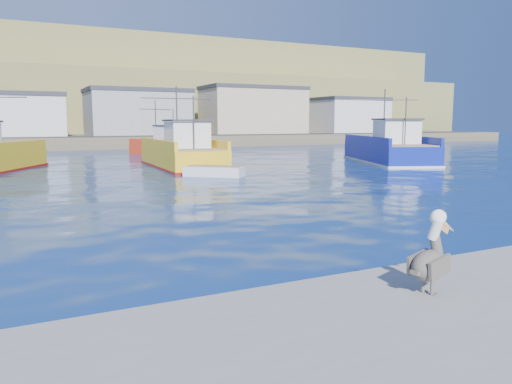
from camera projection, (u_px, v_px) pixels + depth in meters
ground at (348, 251)px, 14.22m from camera, size 260.00×260.00×0.00m
dock_bollards at (460, 254)px, 11.39m from camera, size 36.20×0.20×0.30m
far_shore at (47, 98)px, 109.73m from camera, size 200.00×81.00×24.00m
trawler_yellow_b at (182, 154)px, 40.28m from camera, size 5.82×12.48×6.64m
trawler_blue at (389, 150)px, 45.31m from camera, size 9.11×14.00×6.76m
boat_orange at (162, 146)px, 55.88m from camera, size 5.65×8.70×6.06m
skiff_mid at (214, 172)px, 33.66m from camera, size 3.89×3.78×0.87m
pelican at (431, 258)px, 9.14m from camera, size 1.26×0.66×1.56m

